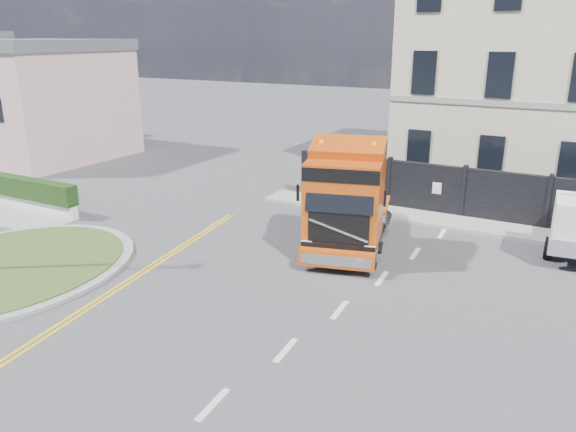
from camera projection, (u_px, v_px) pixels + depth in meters
The scene contains 8 objects.
ground at pixel (252, 281), 16.29m from camera, with size 120.00×120.00×0.00m, color #424244.
traffic_island at pixel (3, 269), 16.96m from camera, with size 6.80×6.80×0.17m.
hedge_wall at pixel (6, 189), 23.26m from camera, with size 8.00×0.55×1.35m.
seaside_bldg_pink at pixel (39, 105), 32.02m from camera, with size 8.00×8.00×6.00m, color #CCA59F.
hoarding_fence at pixel (534, 202), 20.50m from camera, with size 18.80×0.25×2.00m.
georgian_building at pixel (554, 59), 25.54m from camera, with size 12.30×10.30×12.80m.
pavement_far at pixel (512, 231), 20.29m from camera, with size 20.00×1.60×0.12m, color gray.
truck at pixel (347, 203), 18.14m from camera, with size 3.76×6.46×3.64m.
Camera 1 is at (8.08, -12.58, 6.83)m, focal length 35.00 mm.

